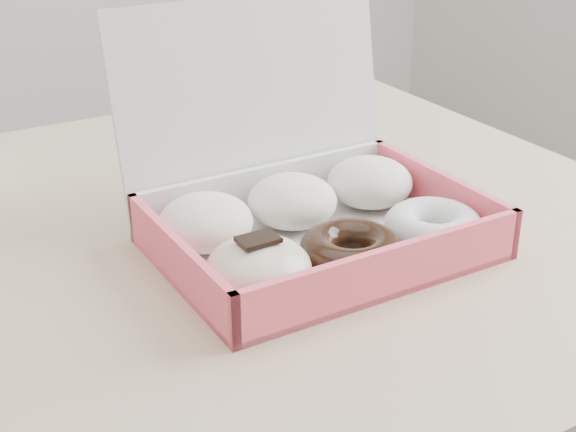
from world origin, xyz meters
TOP-DOWN VIEW (x-y plane):
  - table at (0.00, 0.00)m, footprint 1.20×0.80m
  - donut_box at (0.20, -0.08)m, footprint 0.30×0.26m

SIDE VIEW (x-z plane):
  - table at x=0.00m, z-range 0.30..1.05m
  - donut_box at x=0.20m, z-range 0.68..0.89m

